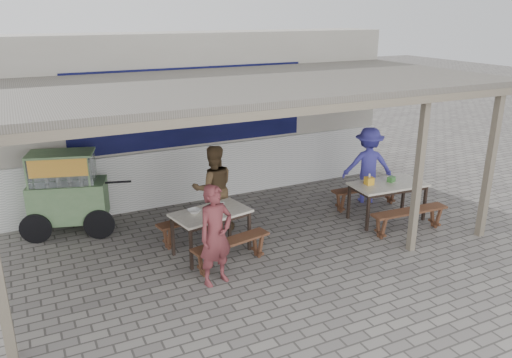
{
  "coord_description": "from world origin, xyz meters",
  "views": [
    {
      "loc": [
        -3.45,
        -6.73,
        3.92
      ],
      "look_at": [
        0.25,
        0.9,
        1.05
      ],
      "focal_mm": 35.0,
      "sensor_mm": 36.0,
      "label": 1
    }
  ],
  "objects": [
    {
      "name": "condiment_bowl",
      "position": [
        -1.03,
        0.59,
        0.78
      ],
      "size": [
        0.25,
        0.25,
        0.05
      ],
      "primitive_type": "imported",
      "rotation": [
        0.0,
        0.0,
        0.15
      ],
      "color": "white",
      "rests_on": "table_left"
    },
    {
      "name": "patron_right_table",
      "position": [
        3.1,
        1.32,
        0.81
      ],
      "size": [
        1.21,
        1.0,
        1.63
      ],
      "primitive_type": "imported",
      "rotation": [
        0.0,
        0.0,
        2.69
      ],
      "color": "#433FB0",
      "rests_on": "ground"
    },
    {
      "name": "condiment_jar",
      "position": [
        -0.53,
        0.61,
        0.8
      ],
      "size": [
        0.09,
        0.09,
        0.1
      ],
      "primitive_type": "cylinder",
      "color": "silver",
      "rests_on": "table_left"
    },
    {
      "name": "warung_roof",
      "position": [
        0.02,
        0.9,
        2.71
      ],
      "size": [
        9.0,
        4.21,
        2.81
      ],
      "color": "#5E5851",
      "rests_on": "ground"
    },
    {
      "name": "bench_right_street",
      "position": [
        2.8,
        -0.34,
        0.34
      ],
      "size": [
        1.56,
        0.36,
        0.45
      ],
      "rotation": [
        0.0,
        0.0,
        -0.05
      ],
      "color": "brown",
      "rests_on": "ground"
    },
    {
      "name": "patron_street_side",
      "position": [
        -1.06,
        -0.45,
        0.78
      ],
      "size": [
        0.64,
        0.5,
        1.56
      ],
      "primitive_type": "imported",
      "rotation": [
        0.0,
        0.0,
        0.24
      ],
      "color": "brown",
      "rests_on": "ground"
    },
    {
      "name": "bench_right_wall",
      "position": [
        2.87,
        1.02,
        0.34
      ],
      "size": [
        1.56,
        0.36,
        0.45
      ],
      "rotation": [
        0.0,
        0.0,
        -0.05
      ],
      "color": "brown",
      "rests_on": "ground"
    },
    {
      "name": "table_right",
      "position": [
        2.83,
        0.34,
        0.67
      ],
      "size": [
        1.48,
        0.84,
        0.75
      ],
      "rotation": [
        0.0,
        0.0,
        -0.05
      ],
      "color": "white",
      "rests_on": "ground"
    },
    {
      "name": "donation_box",
      "position": [
        2.94,
        0.4,
        0.8
      ],
      "size": [
        0.18,
        0.15,
        0.1
      ],
      "primitive_type": "cube",
      "rotation": [
        0.0,
        0.0,
        0.34
      ],
      "color": "#3B7C37",
      "rests_on": "table_right"
    },
    {
      "name": "patron_wall_side",
      "position": [
        -0.38,
        1.39,
        0.81
      ],
      "size": [
        0.88,
        0.73,
        1.63
      ],
      "primitive_type": "imported",
      "rotation": [
        0.0,
        0.0,
        2.99
      ],
      "color": "brown",
      "rests_on": "ground"
    },
    {
      "name": "ground",
      "position": [
        0.0,
        0.0,
        0.0
      ],
      "size": [
        60.0,
        60.0,
        0.0
      ],
      "primitive_type": "plane",
      "color": "slate",
      "rests_on": "ground"
    },
    {
      "name": "back_wall",
      "position": [
        -0.0,
        3.58,
        1.72
      ],
      "size": [
        9.0,
        1.28,
        3.5
      ],
      "color": "#B3ADA1",
      "rests_on": "ground"
    },
    {
      "name": "bench_left_street",
      "position": [
        -0.66,
        -0.08,
        0.33
      ],
      "size": [
        1.39,
        0.54,
        0.45
      ],
      "rotation": [
        0.0,
        0.0,
        0.2
      ],
      "color": "brown",
      "rests_on": "ground"
    },
    {
      "name": "table_left",
      "position": [
        -0.78,
        0.5,
        0.67
      ],
      "size": [
        1.38,
        0.96,
        0.75
      ],
      "rotation": [
        0.0,
        0.0,
        0.2
      ],
      "color": "white",
      "rests_on": "ground"
    },
    {
      "name": "tissue_box",
      "position": [
        2.45,
        0.46,
        0.82
      ],
      "size": [
        0.16,
        0.16,
        0.15
      ],
      "primitive_type": "cube",
      "rotation": [
        0.0,
        0.0,
        -0.07
      ],
      "color": "yellow",
      "rests_on": "table_right"
    },
    {
      "name": "vendor_cart",
      "position": [
        -2.83,
        2.39,
        0.84
      ],
      "size": [
        1.99,
        1.12,
        1.54
      ],
      "rotation": [
        0.0,
        0.0,
        -0.28
      ],
      "color": "#6B8C5D",
      "rests_on": "ground"
    },
    {
      "name": "bench_left_wall",
      "position": [
        -0.89,
        1.07,
        0.33
      ],
      "size": [
        1.39,
        0.54,
        0.45
      ],
      "rotation": [
        0.0,
        0.0,
        0.2
      ],
      "color": "brown",
      "rests_on": "ground"
    }
  ]
}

